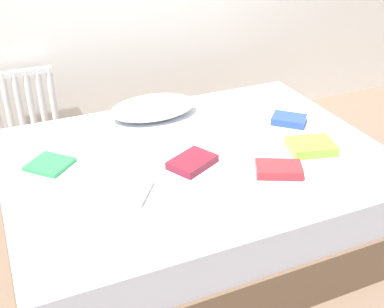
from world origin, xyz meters
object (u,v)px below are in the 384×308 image
textbook_blue (289,120)px  textbook_lime (311,146)px  textbook_green (50,164)px  bed (196,195)px  textbook_white (133,191)px  radiator (27,111)px  pillow (153,108)px  textbook_red (279,169)px  textbook_maroon (192,162)px

textbook_blue → textbook_lime: (-0.08, -0.33, 0.00)m
textbook_blue → textbook_green: size_ratio=0.98×
bed → textbook_white: bearing=-152.2°
radiator → pillow: (0.69, -0.67, 0.18)m
radiator → pillow: radiator is taller
radiator → textbook_red: bearing=-55.9°
pillow → textbook_blue: (0.71, -0.41, -0.04)m
radiator → textbook_white: radiator is taller
pillow → textbook_lime: bearing=-49.4°
pillow → textbook_white: 0.84m
textbook_lime → textbook_green: textbook_lime is taller
pillow → textbook_maroon: size_ratio=2.29×
bed → textbook_red: 0.52m
textbook_green → radiator: bearing=136.4°
textbook_blue → textbook_lime: textbook_lime is taller
textbook_lime → radiator: bearing=146.8°
textbook_red → textbook_maroon: (-0.36, 0.24, -0.00)m
textbook_green → bed: bearing=30.8°
textbook_blue → textbook_lime: size_ratio=0.81×
textbook_red → textbook_blue: size_ratio=1.17×
pillow → textbook_red: pillow is taller
radiator → textbook_maroon: bearing=-62.4°
textbook_maroon → radiator: bearing=90.3°
textbook_maroon → pillow: bearing=61.5°
radiator → textbook_lime: (1.32, -1.40, 0.14)m
textbook_red → textbook_lime: textbook_lime is taller
radiator → textbook_lime: bearing=-46.8°
textbook_maroon → bed: bearing=29.3°
pillow → textbook_green: (-0.68, -0.34, -0.05)m
textbook_blue → bed: bearing=-125.7°
bed → textbook_green: bearing=165.0°
radiator → textbook_blue: bearing=-37.5°
textbook_lime → textbook_green: size_ratio=1.21×
textbook_blue → textbook_green: bearing=-139.4°
bed → radiator: bearing=121.4°
textbook_white → textbook_lime: bearing=-53.7°
radiator → textbook_white: (0.32, -1.42, 0.14)m
bed → textbook_white: (-0.41, -0.22, 0.27)m
textbook_white → textbook_green: 0.52m
textbook_blue → textbook_green: (-1.39, 0.06, -0.01)m
pillow → textbook_lime: pillow is taller
textbook_blue → textbook_white: (-1.07, -0.35, -0.01)m
textbook_lime → textbook_maroon: (-0.64, 0.11, -0.01)m
bed → textbook_lime: (0.58, -0.20, 0.28)m
radiator → textbook_lime: radiator is taller
pillow → textbook_white: (-0.36, -0.75, -0.04)m
radiator → textbook_maroon: radiator is taller
bed → textbook_blue: textbook_blue is taller
radiator → textbook_white: 1.46m
pillow → textbook_white: bearing=-115.9°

